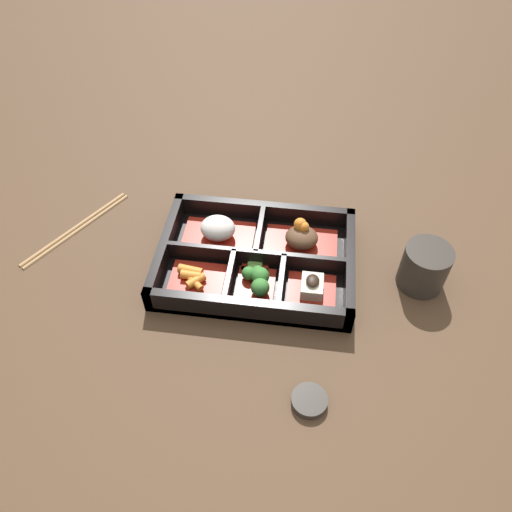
# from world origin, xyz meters

# --- Properties ---
(ground_plane) EXTENTS (3.00, 3.00, 0.00)m
(ground_plane) POSITION_xyz_m (0.00, 0.00, 0.00)
(ground_plane) COLOR #4C3523
(bento_base) EXTENTS (0.31, 0.22, 0.01)m
(bento_base) POSITION_xyz_m (0.00, 0.00, 0.01)
(bento_base) COLOR black
(bento_base) RESTS_ON ground_plane
(bento_rim) EXTENTS (0.31, 0.22, 0.04)m
(bento_rim) POSITION_xyz_m (0.00, -0.00, 0.02)
(bento_rim) COLOR black
(bento_rim) RESTS_ON ground_plane
(bowl_rice) EXTENTS (0.12, 0.08, 0.04)m
(bowl_rice) POSITION_xyz_m (-0.07, 0.05, 0.03)
(bowl_rice) COLOR maroon
(bowl_rice) RESTS_ON bento_base
(bowl_stew) EXTENTS (0.12, 0.08, 0.05)m
(bowl_stew) POSITION_xyz_m (0.07, 0.05, 0.03)
(bowl_stew) COLOR maroon
(bowl_stew) RESTS_ON bento_base
(bowl_carrots) EXTENTS (0.09, 0.07, 0.02)m
(bowl_carrots) POSITION_xyz_m (-0.09, -0.05, 0.02)
(bowl_carrots) COLOR maroon
(bowl_carrots) RESTS_ON bento_base
(bowl_greens) EXTENTS (0.06, 0.07, 0.03)m
(bowl_greens) POSITION_xyz_m (0.01, -0.05, 0.02)
(bowl_greens) COLOR maroon
(bowl_greens) RESTS_ON bento_base
(bowl_tofu) EXTENTS (0.08, 0.07, 0.03)m
(bowl_tofu) POSITION_xyz_m (0.09, -0.05, 0.02)
(bowl_tofu) COLOR maroon
(bowl_tofu) RESTS_ON bento_base
(bowl_pickles) EXTENTS (0.04, 0.04, 0.01)m
(bowl_pickles) POSITION_xyz_m (-0.00, -0.01, 0.02)
(bowl_pickles) COLOR maroon
(bowl_pickles) RESTS_ON bento_base
(tea_cup) EXTENTS (0.07, 0.07, 0.07)m
(tea_cup) POSITION_xyz_m (0.26, -0.00, 0.04)
(tea_cup) COLOR #2D2823
(tea_cup) RESTS_ON ground_plane
(chopsticks) EXTENTS (0.13, 0.20, 0.01)m
(chopsticks) POSITION_xyz_m (-0.33, 0.04, 0.00)
(chopsticks) COLOR #A87F51
(chopsticks) RESTS_ON ground_plane
(sauce_dish) EXTENTS (0.05, 0.05, 0.01)m
(sauce_dish) POSITION_xyz_m (0.10, -0.23, 0.01)
(sauce_dish) COLOR #2D2823
(sauce_dish) RESTS_ON ground_plane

